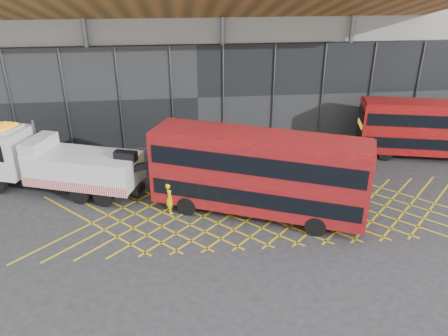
{
  "coord_description": "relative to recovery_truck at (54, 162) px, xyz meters",
  "views": [
    {
      "loc": [
        0.42,
        -22.04,
        13.43
      ],
      "look_at": [
        3.0,
        1.5,
        2.4
      ],
      "focal_mm": 35.0,
      "sensor_mm": 36.0,
      "label": 1
    }
  ],
  "objects": [
    {
      "name": "ground_plane",
      "position": [
        7.61,
        -4.38,
        -1.99
      ],
      "size": [
        120.0,
        120.0,
        0.0
      ],
      "primitive_type": "plane",
      "color": "#27272A"
    },
    {
      "name": "worker",
      "position": [
        7.31,
        -3.65,
        -1.02
      ],
      "size": [
        0.58,
        0.78,
        1.94
      ],
      "primitive_type": "imported",
      "rotation": [
        0.0,
        0.0,
        1.74
      ],
      "color": "yellow",
      "rests_on": "ground_plane"
    },
    {
      "name": "bus_second",
      "position": [
        26.95,
        2.53,
        0.41
      ],
      "size": [
        10.92,
        4.97,
        4.34
      ],
      "rotation": [
        0.0,
        0.0,
        -0.24
      ],
      "color": "maroon",
      "rests_on": "ground_plane"
    },
    {
      "name": "bus_towed",
      "position": [
        12.38,
        -4.38,
        0.79
      ],
      "size": [
        12.4,
        7.51,
        5.02
      ],
      "rotation": [
        0.0,
        0.0,
        -0.41
      ],
      "color": "maroon",
      "rests_on": "ground_plane"
    },
    {
      "name": "construction_building",
      "position": [
        9.53,
        14.01,
        6.98
      ],
      "size": [
        55.0,
        23.97,
        18.0
      ],
      "color": "gray",
      "rests_on": "ground_plane"
    },
    {
      "name": "recovery_truck",
      "position": [
        0.0,
        0.0,
        0.0
      ],
      "size": [
        12.19,
        6.31,
        4.31
      ],
      "rotation": [
        0.0,
        0.0,
        -0.34
      ],
      "color": "black",
      "rests_on": "ground_plane"
    },
    {
      "name": "road_markings",
      "position": [
        13.21,
        -4.38,
        -1.99
      ],
      "size": [
        27.96,
        7.16,
        0.01
      ],
      "color": "gold",
      "rests_on": "ground_plane"
    }
  ]
}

